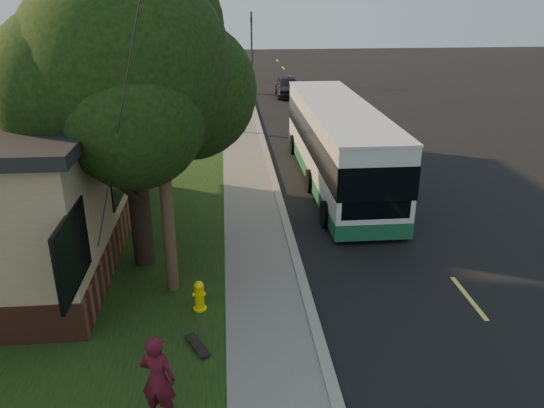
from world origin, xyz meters
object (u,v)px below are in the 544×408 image
Objects in this scene: bare_tree_near at (193,89)px; distant_car at (288,86)px; traffic_signal at (252,42)px; dumpster at (60,162)px; skateboarder at (158,379)px; skateboard_main at (198,345)px; utility_pole at (159,109)px; leafy_tree at (129,74)px; fire_hydrant at (199,296)px; transit_bus at (338,142)px; bare_tree_far at (208,63)px.

bare_tree_near is 1.03× the size of distant_car.
traffic_signal is 25.87m from dumpster.
skateboard_main is (0.55, 1.95, -0.80)m from skateboarder.
utility_pole is 1.94m from leafy_tree.
bare_tree_near is 11.17m from distant_car.
fire_hydrant is 10.11m from transit_bus.
traffic_signal is 25.43m from transit_bus.
dumpster is (-8.92, -24.16, -2.40)m from traffic_signal.
skateboarder is at bearing -90.25° from bare_tree_far.
utility_pole is at bearing -96.58° from traffic_signal.
fire_hydrant is 0.07× the size of transit_bus.
bare_tree_far reaches higher than distant_car.
distant_car reaches higher than fire_hydrant.
skateboarder is (-3.65, -37.42, -2.23)m from traffic_signal.
dumpster reaches higher than skateboard_main.
skateboarder is 1.93× the size of skateboard_main.
distant_car is (5.27, 28.68, 0.58)m from skateboard_main.
traffic_signal is at bearing 48.81° from bare_tree_far.
bare_tree_near reaches higher than dumpster.
fire_hydrant is 0.18× the size of distant_car.
distant_car is (5.98, 26.20, -3.92)m from utility_pole.
utility_pole is 5.76m from skateboarder.
leafy_tree reaches higher than dumpster.
skateboard_main is at bearing -116.32° from transit_bus.
fire_hydrant is 30.04m from bare_tree_far.
traffic_signal is 1.31× the size of distant_car.
utility_pole reaches higher than transit_bus.
transit_bus is 10.95m from dumpster.
dumpster is at bearing 173.93° from transit_bus.
leafy_tree is 4.52× the size of skateboarder.
utility_pole is 2.16× the size of distant_car.
bare_tree_near is at bearing -122.26° from distant_car.
skateboard_main is at bearing -62.76° from dumpster.
skateboarder is at bearing -95.57° from traffic_signal.
fire_hydrant is 0.13× the size of traffic_signal.
transit_bus reaches higher than skateboard_main.
transit_bus is at bearing 59.92° from fire_hydrant.
leafy_tree is 9.44m from dumpster.
transit_bus is (1.93, -25.32, -1.53)m from traffic_signal.
utility_pole is 5.00× the size of dumpster.
bare_tree_far is 0.36× the size of transit_bus.
skateboarder is (-0.55, -3.42, 0.50)m from fire_hydrant.
transit_bus is 2.70× the size of distant_car.
bare_tree_near is 1.07× the size of bare_tree_far.
traffic_signal reaches higher than distant_car.
bare_tree_near reaches higher than fire_hydrant.
traffic_signal is 0.49× the size of transit_bus.
utility_pole is 29.13m from bare_tree_far.
dumpster is at bearing 120.59° from leafy_tree.
utility_pole is 5.26× the size of skateboarder.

